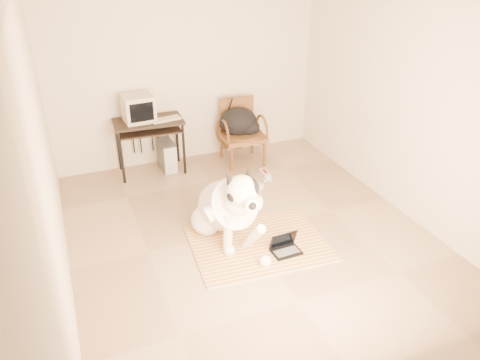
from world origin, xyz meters
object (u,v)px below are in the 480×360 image
crt_monitor (138,108)px  backpack (240,123)px  laptop (285,247)px  dog (228,208)px  pc_tower (167,155)px  rattan_chair (241,131)px  computer_desk (149,128)px

crt_monitor → backpack: (1.45, -0.18, -0.36)m
laptop → dog: bearing=135.4°
pc_tower → rattan_chair: size_ratio=0.49×
computer_desk → backpack: 1.34m
dog → backpack: size_ratio=2.45×
laptop → rattan_chair: bearing=79.3°
backpack → pc_tower: bearing=172.4°
crt_monitor → pc_tower: bearing=-4.8°
computer_desk → pc_tower: bearing=4.5°
backpack → dog: bearing=-115.7°
rattan_chair → backpack: (-0.03, -0.02, 0.15)m
pc_tower → rattan_chair: bearing=-6.6°
computer_desk → pc_tower: size_ratio=2.13×
crt_monitor → pc_tower: crt_monitor is taller
computer_desk → rattan_chair: bearing=-4.8°
computer_desk → backpack: size_ratio=1.66×
backpack → rattan_chair: bearing=27.1°
pc_tower → laptop: bearing=-74.9°
pc_tower → rattan_chair: (1.13, -0.13, 0.26)m
laptop → rattan_chair: 2.47m
dog → pc_tower: bearing=95.4°
rattan_chair → pc_tower: bearing=173.4°
computer_desk → pc_tower: computer_desk is taller
crt_monitor → laptop: bearing=-68.1°
laptop → crt_monitor: (-1.03, 2.55, 0.91)m
pc_tower → backpack: backpack is taller
dog → backpack: (0.91, 1.89, 0.21)m
laptop → backpack: (0.42, 2.37, 0.56)m
laptop → crt_monitor: size_ratio=0.75×
pc_tower → rattan_chair: 1.17m
crt_monitor → backpack: 1.50m
computer_desk → rattan_chair: rattan_chair is taller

